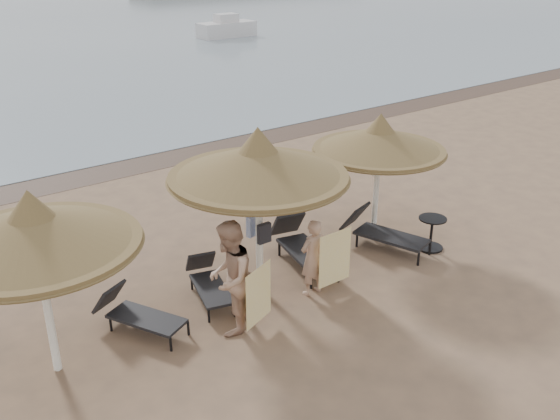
% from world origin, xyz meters
% --- Properties ---
extents(ground, '(160.00, 160.00, 0.00)m').
position_xyz_m(ground, '(0.00, 0.00, 0.00)').
color(ground, '#8A684D').
rests_on(ground, ground).
extents(wet_sand_strip, '(200.00, 1.60, 0.01)m').
position_xyz_m(wet_sand_strip, '(0.00, 9.40, 0.00)').
color(wet_sand_strip, '#4B372A').
rests_on(wet_sand_strip, ground).
extents(palapa_left, '(3.12, 3.12, 3.09)m').
position_xyz_m(palapa_left, '(-3.57, 1.13, 2.46)').
color(palapa_left, white).
rests_on(palapa_left, ground).
extents(palapa_center, '(3.33, 3.33, 3.31)m').
position_xyz_m(palapa_center, '(0.42, 1.17, 2.63)').
color(palapa_center, white).
rests_on(palapa_center, ground).
extents(palapa_right, '(2.93, 2.93, 2.91)m').
position_xyz_m(palapa_right, '(3.90, 1.56, 2.32)').
color(palapa_right, white).
rests_on(palapa_right, ground).
extents(lounger_far_left, '(1.25, 1.77, 0.76)m').
position_xyz_m(lounger_far_left, '(-2.07, 1.40, 0.34)').
color(lounger_far_left, black).
rests_on(lounger_far_left, ground).
extents(lounger_near_left, '(0.94, 1.71, 0.73)m').
position_xyz_m(lounger_near_left, '(-0.49, 1.59, 0.33)').
color(lounger_near_left, black).
rests_on(lounger_near_left, ground).
extents(lounger_near_right, '(1.09, 2.11, 0.90)m').
position_xyz_m(lounger_near_right, '(1.80, 1.62, 0.41)').
color(lounger_near_right, black).
rests_on(lounger_near_right, ground).
extents(lounger_far_right, '(1.20, 2.06, 0.88)m').
position_xyz_m(lounger_far_right, '(3.63, 1.09, 0.39)').
color(lounger_far_right, black).
rests_on(lounger_far_right, ground).
extents(side_table, '(0.61, 0.61, 0.74)m').
position_xyz_m(side_table, '(4.48, 0.37, 0.35)').
color(side_table, black).
rests_on(side_table, ground).
extents(person_left, '(1.28, 1.28, 2.39)m').
position_xyz_m(person_left, '(-0.74, 0.40, 1.19)').
color(person_left, tan).
rests_on(person_left, ground).
extents(person_right, '(0.85, 0.57, 1.80)m').
position_xyz_m(person_right, '(1.17, 0.49, 0.90)').
color(person_right, tan).
rests_on(person_right, ground).
extents(towel_left, '(0.71, 0.29, 1.06)m').
position_xyz_m(towel_left, '(-0.39, 0.05, 0.73)').
color(towel_left, yellow).
rests_on(towel_left, ground).
extents(towel_right, '(0.79, 0.02, 1.10)m').
position_xyz_m(towel_right, '(1.52, 0.24, 0.76)').
color(towel_right, yellow).
rests_on(towel_right, ground).
extents(bag_patterned, '(0.34, 0.19, 0.41)m').
position_xyz_m(bag_patterned, '(0.42, 1.35, 1.34)').
color(bag_patterned, white).
rests_on(bag_patterned, ground).
extents(bag_dark, '(0.27, 0.09, 0.38)m').
position_xyz_m(bag_dark, '(0.42, 1.01, 1.30)').
color(bag_dark, black).
rests_on(bag_dark, ground).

